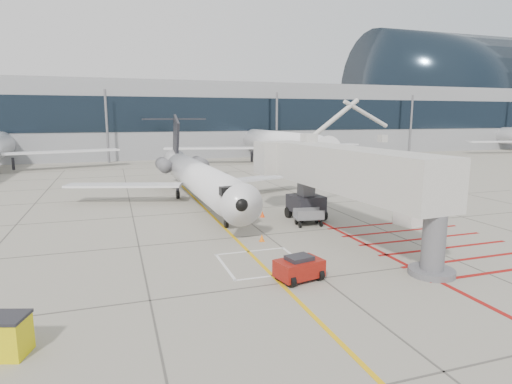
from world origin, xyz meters
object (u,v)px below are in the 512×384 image
object	(u,v)px
jet_bridge	(355,180)
pushback_tug	(299,267)
regional_jet	(203,163)
spill_bin	(1,336)

from	to	relation	value
jet_bridge	pushback_tug	distance (m)	8.42
regional_jet	jet_bridge	xyz separation A→B (m)	(6.91, -12.17, -0.01)
jet_bridge	regional_jet	bearing A→B (deg)	115.32
spill_bin	jet_bridge	bearing A→B (deg)	42.25
jet_bridge	spill_bin	distance (m)	19.60
regional_jet	spill_bin	size ratio (longest dim) A/B	18.49
regional_jet	jet_bridge	bearing A→B (deg)	-61.59
jet_bridge	pushback_tug	world-z (taller)	jet_bridge
pushback_tug	regional_jet	bearing A→B (deg)	81.24
regional_jet	spill_bin	bearing A→B (deg)	-119.12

